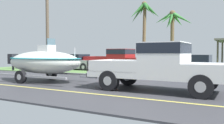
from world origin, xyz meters
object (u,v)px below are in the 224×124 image
(parked_sedan_near, at_px, (191,66))
(parked_sedan_far, at_px, (74,62))
(pickup_truck_towing, at_px, (164,64))
(utility_pole, at_px, (47,19))
(palm_tree_mid, at_px, (144,17))
(palm_tree_far_left, at_px, (173,24))
(parked_pickup_background, at_px, (121,59))
(boat_on_trailer, at_px, (43,62))

(parked_sedan_near, height_order, parked_sedan_far, same)
(pickup_truck_towing, xyz_separation_m, parked_sedan_far, (-10.37, 7.61, -0.38))
(utility_pole, bearing_deg, palm_tree_mid, 44.46)
(palm_tree_far_left, distance_m, utility_pole, 12.22)
(parked_pickup_background, relative_size, palm_tree_mid, 0.95)
(parked_pickup_background, xyz_separation_m, parked_sedan_near, (5.87, -1.73, -0.35))
(boat_on_trailer, xyz_separation_m, parked_pickup_background, (0.33, 8.24, -0.01))
(pickup_truck_towing, relative_size, parked_pickup_background, 0.95)
(pickup_truck_towing, relative_size, palm_tree_far_left, 0.96)
(boat_on_trailer, xyz_separation_m, palm_tree_far_left, (2.94, 14.62, 3.33))
(parked_sedan_far, height_order, palm_tree_far_left, palm_tree_far_left)
(pickup_truck_towing, xyz_separation_m, parked_pickup_background, (-6.07, 8.24, -0.03))
(pickup_truck_towing, distance_m, parked_pickup_background, 10.23)
(boat_on_trailer, distance_m, parked_pickup_background, 8.25)
(palm_tree_far_left, bearing_deg, palm_tree_mid, -110.97)
(utility_pole, bearing_deg, boat_on_trailer, -47.71)
(pickup_truck_towing, relative_size, utility_pole, 0.69)
(boat_on_trailer, bearing_deg, utility_pole, 132.29)
(parked_pickup_background, bearing_deg, parked_sedan_near, -16.41)
(palm_tree_mid, distance_m, utility_pole, 8.26)
(parked_sedan_near, relative_size, palm_tree_mid, 0.78)
(utility_pole, bearing_deg, parked_sedan_far, 79.90)
(parked_pickup_background, bearing_deg, utility_pole, -145.04)
(pickup_truck_towing, bearing_deg, parked_pickup_background, 126.37)
(parked_sedan_near, distance_m, palm_tree_far_left, 9.48)
(palm_tree_far_left, height_order, utility_pole, utility_pole)
(palm_tree_far_left, bearing_deg, utility_pole, -127.26)
(palm_tree_mid, bearing_deg, boat_on_trailer, -97.62)
(parked_sedan_far, distance_m, palm_tree_mid, 7.37)
(parked_sedan_near, relative_size, parked_sedan_far, 1.01)
(boat_on_trailer, bearing_deg, palm_tree_mid, 82.38)
(pickup_truck_towing, height_order, parked_sedan_far, pickup_truck_towing)
(utility_pole, bearing_deg, parked_pickup_background, 34.96)
(parked_sedan_near, bearing_deg, palm_tree_far_left, 111.87)
(pickup_truck_towing, xyz_separation_m, utility_pole, (-10.85, 4.90, 3.08))
(boat_on_trailer, distance_m, utility_pole, 7.31)
(parked_pickup_background, bearing_deg, pickup_truck_towing, -53.63)
(pickup_truck_towing, distance_m, palm_tree_mid, 12.31)
(boat_on_trailer, height_order, palm_tree_far_left, palm_tree_far_left)
(parked_sedan_near, xyz_separation_m, palm_tree_far_left, (-3.25, 8.11, 3.68))
(parked_pickup_background, distance_m, palm_tree_far_left, 7.66)
(palm_tree_far_left, bearing_deg, parked_sedan_near, -68.13)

